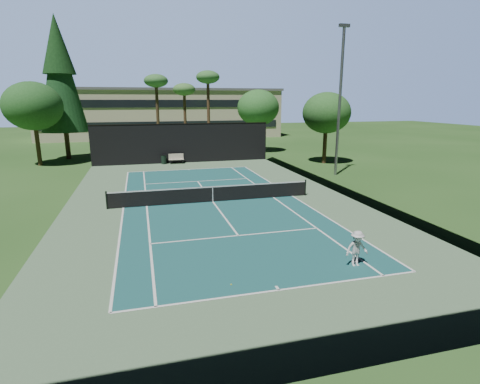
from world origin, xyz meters
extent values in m
plane|color=#28501E|center=(0.00, 0.00, 0.00)|extent=(160.00, 160.00, 0.00)
cube|color=#567955|center=(0.00, 0.00, 0.01)|extent=(18.00, 32.00, 0.01)
cube|color=#1A5454|center=(0.00, 0.00, 0.01)|extent=(10.97, 23.77, 0.01)
cube|color=white|center=(0.00, -11.88, 0.02)|extent=(10.97, 0.10, 0.01)
cube|color=white|center=(0.00, 11.88, 0.02)|extent=(10.97, 0.10, 0.01)
cube|color=white|center=(0.00, -6.40, 0.02)|extent=(8.23, 0.10, 0.01)
cube|color=white|center=(0.00, 6.40, 0.02)|extent=(8.23, 0.10, 0.01)
cube|color=white|center=(-5.49, 0.00, 0.02)|extent=(0.10, 23.77, 0.01)
cube|color=white|center=(5.49, 0.00, 0.02)|extent=(0.10, 23.77, 0.01)
cube|color=white|center=(-4.12, 0.00, 0.02)|extent=(0.10, 23.77, 0.01)
cube|color=white|center=(4.12, 0.00, 0.02)|extent=(0.10, 23.77, 0.01)
cube|color=white|center=(0.00, 0.00, 0.02)|extent=(0.10, 12.80, 0.01)
cube|color=white|center=(0.00, -11.73, 0.02)|extent=(0.10, 0.30, 0.01)
cube|color=white|center=(0.00, 11.73, 0.02)|extent=(0.10, 0.30, 0.01)
cylinder|color=black|center=(-6.40, 0.00, 0.55)|extent=(0.10, 0.10, 1.10)
cylinder|color=black|center=(6.40, 0.00, 0.55)|extent=(0.10, 0.10, 1.10)
cube|color=black|center=(0.00, 0.00, 0.50)|extent=(12.80, 0.02, 0.92)
cube|color=white|center=(0.00, 0.00, 0.98)|extent=(12.80, 0.04, 0.07)
cube|color=white|center=(0.00, 0.00, 0.50)|extent=(0.05, 0.03, 0.92)
cube|color=black|center=(0.00, 16.00, 2.00)|extent=(18.00, 0.04, 4.00)
cube|color=black|center=(0.00, -16.00, 2.00)|extent=(18.00, 0.04, 4.00)
cube|color=black|center=(9.00, 0.00, 2.00)|extent=(0.04, 32.00, 4.00)
cube|color=black|center=(-9.00, 0.00, 2.00)|extent=(0.04, 32.00, 4.00)
cube|color=black|center=(0.00, 16.00, 4.00)|extent=(18.00, 0.06, 0.06)
imported|color=silver|center=(3.62, -10.80, 0.72)|extent=(0.94, 0.55, 1.44)
sphere|color=gold|center=(-1.49, -11.10, 0.03)|extent=(0.06, 0.06, 0.06)
sphere|color=#D9EE36|center=(-1.80, 1.01, 0.04)|extent=(0.07, 0.07, 0.07)
sphere|color=#ECF237|center=(0.46, 1.92, 0.03)|extent=(0.07, 0.07, 0.07)
sphere|color=#BDD330|center=(-5.22, 3.86, 0.03)|extent=(0.07, 0.07, 0.07)
cube|color=beige|center=(-0.79, 15.47, 0.45)|extent=(1.50, 0.45, 0.05)
cube|color=beige|center=(-0.79, 15.67, 0.75)|extent=(1.50, 0.06, 0.55)
cube|color=black|center=(-1.39, 15.47, 0.21)|extent=(0.06, 0.40, 0.42)
cube|color=black|center=(-0.19, 15.47, 0.21)|extent=(0.06, 0.40, 0.42)
cylinder|color=black|center=(-2.03, 15.67, 0.45)|extent=(0.52, 0.52, 0.90)
cylinder|color=black|center=(-2.03, 15.67, 0.92)|extent=(0.56, 0.56, 0.05)
cylinder|color=#4A351F|center=(-12.00, 22.00, 1.80)|extent=(0.50, 0.50, 3.60)
cone|color=#153B1A|center=(-12.00, 22.00, 9.00)|extent=(4.80, 4.80, 12.00)
cone|color=#123313|center=(-12.00, 22.00, 12.00)|extent=(3.30, 3.30, 6.00)
cylinder|color=#47331E|center=(-2.00, 24.00, 4.28)|extent=(0.36, 0.36, 8.55)
ellipsoid|color=#336A2F|center=(-2.00, 24.00, 8.55)|extent=(2.80, 2.80, 1.54)
cylinder|color=#4D3421|center=(1.50, 26.00, 3.83)|extent=(0.36, 0.36, 7.65)
ellipsoid|color=#3D6F32|center=(1.50, 26.00, 7.65)|extent=(2.80, 2.80, 1.54)
cylinder|color=#4F3521|center=(4.00, 23.00, 4.50)|extent=(0.36, 0.36, 9.00)
ellipsoid|color=#336A30|center=(4.00, 23.00, 9.00)|extent=(2.80, 2.80, 1.54)
cylinder|color=#47341E|center=(10.00, 22.00, 1.76)|extent=(0.40, 0.40, 3.52)
ellipsoid|color=#286226|center=(10.00, 22.00, 5.44)|extent=(5.12, 5.12, 4.35)
cylinder|color=#4F3622|center=(14.00, 12.00, 1.65)|extent=(0.40, 0.40, 3.30)
ellipsoid|color=#285C24|center=(14.00, 12.00, 5.10)|extent=(4.80, 4.80, 4.08)
cylinder|color=#4D3921|center=(-14.00, 18.00, 1.87)|extent=(0.40, 0.40, 3.74)
ellipsoid|color=#225721|center=(-14.00, 18.00, 5.78)|extent=(5.44, 5.44, 4.62)
cube|color=#C1B795|center=(0.00, 46.00, 4.00)|extent=(40.00, 12.00, 8.00)
cube|color=#59595B|center=(0.00, 46.00, 8.10)|extent=(40.50, 12.50, 0.40)
cube|color=black|center=(0.00, 39.95, 2.40)|extent=(38.00, 0.15, 1.20)
cube|color=black|center=(0.00, 39.95, 5.80)|extent=(38.00, 0.15, 1.20)
cylinder|color=gray|center=(12.00, 6.00, 6.00)|extent=(0.24, 0.24, 12.00)
cube|color=gray|center=(12.00, 6.00, 12.10)|extent=(0.90, 0.25, 0.25)
camera|label=1|loc=(-4.28, -22.74, 6.32)|focal=28.00mm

